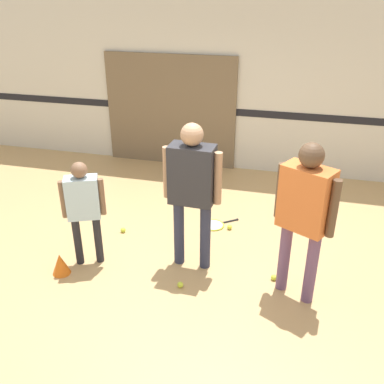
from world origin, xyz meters
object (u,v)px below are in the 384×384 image
Objects in this scene: person_student_right at (305,207)px; tennis_ball_stray_left at (123,230)px; person_instructor at (192,182)px; tennis_ball_near_instructor at (180,285)px; person_student_left at (83,203)px; tennis_ball_by_spare_racket at (230,227)px; training_cone at (60,264)px; tennis_ball_stray_right at (274,277)px; racket_spare_on_floor at (214,225)px.

person_student_right is 26.00× the size of tennis_ball_stray_left.
person_instructor is 1.13m from tennis_ball_near_instructor.
person_student_left is (-1.19, -0.26, -0.28)m from person_instructor.
person_student_left is 2.03m from tennis_ball_by_spare_racket.
person_student_left is 2.40m from person_student_right.
person_student_left is 0.76m from training_cone.
tennis_ball_stray_right is (0.67, -0.96, 0.00)m from tennis_ball_by_spare_racket.
person_student_left is at bearing -99.48° from tennis_ball_stray_left.
person_student_right reaches higher than training_cone.
person_instructor reaches higher than tennis_ball_stray_right.
person_student_left reaches higher than tennis_ball_stray_left.
training_cone reaches higher than tennis_ball_stray_left.
person_student_right is 2.59m from tennis_ball_stray_left.
tennis_ball_near_instructor and tennis_ball_by_spare_racket have the same top height.
tennis_ball_by_spare_racket reaches higher than racket_spare_on_floor.
tennis_ball_stray_right is (2.16, 0.19, -0.76)m from person_student_left.
person_student_right is at bearing -17.48° from tennis_ball_stray_left.
person_student_right is 26.00× the size of tennis_ball_by_spare_racket.
tennis_ball_near_instructor is at bearing 37.31° from person_student_right.
person_instructor is 1.22m from person_student_right.
training_cone is (-1.41, -0.55, -0.94)m from person_instructor.
tennis_ball_by_spare_racket is 1.00× the size of tennis_ball_stray_right.
person_instructor reaches higher than tennis_ball_by_spare_racket.
tennis_ball_by_spare_racket is 0.26× the size of training_cone.
tennis_ball_near_instructor is at bearing -32.85° from person_student_left.
person_instructor is at bearing -108.62° from tennis_ball_by_spare_racket.
person_student_right is 2.78m from training_cone.
tennis_ball_stray_right reaches higher than racket_spare_on_floor.
tennis_ball_by_spare_racket is at bearing 17.34° from tennis_ball_stray_left.
person_instructor is 26.26× the size of tennis_ball_stray_right.
person_instructor reaches higher than tennis_ball_stray_left.
person_instructor is 1.25m from person_student_left.
person_instructor reaches higher than person_student_left.
person_student_right is at bearing -39.01° from tennis_ball_stray_right.
tennis_ball_near_instructor is 1.38m from tennis_ball_by_spare_racket.
tennis_ball_near_instructor is (-1.21, -0.20, -1.03)m from person_student_right.
person_instructor is at bearing -132.49° from racket_spare_on_floor.
tennis_ball_stray_right is (-0.22, 0.18, -1.03)m from person_student_right.
person_student_right is 6.72× the size of training_cone.
person_student_right is (2.39, 0.01, 0.26)m from person_student_left.
person_student_right is 1.07m from tennis_ball_stray_right.
tennis_ball_near_instructor is 1.00× the size of tennis_ball_by_spare_racket.
person_instructor is 1.42m from tennis_ball_stray_right.
tennis_ball_stray_left is 1.07m from training_cone.
racket_spare_on_floor is 2.09× the size of training_cone.
tennis_ball_stray_left is (0.12, 0.72, -0.76)m from person_student_left.
tennis_ball_by_spare_racket is at bearing -51.09° from racket_spare_on_floor.
tennis_ball_stray_right is at bearing 11.35° from training_cone.
person_student_left is 1.92m from racket_spare_on_floor.
tennis_ball_stray_right is at bearing -86.29° from racket_spare_on_floor.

